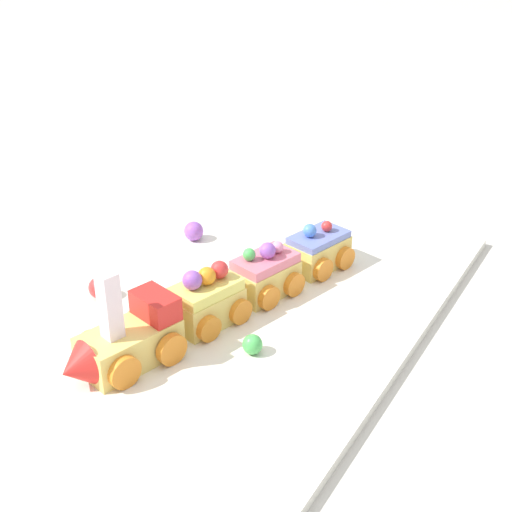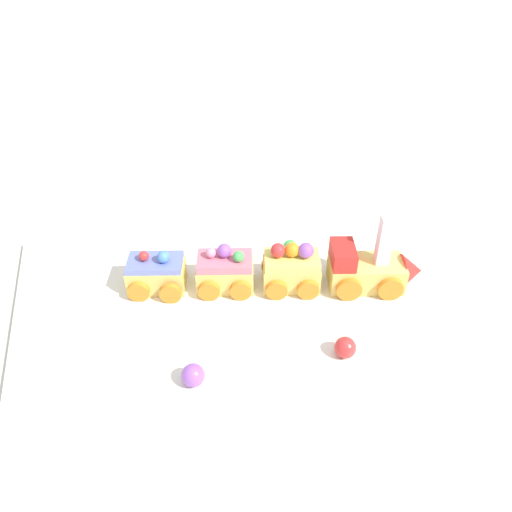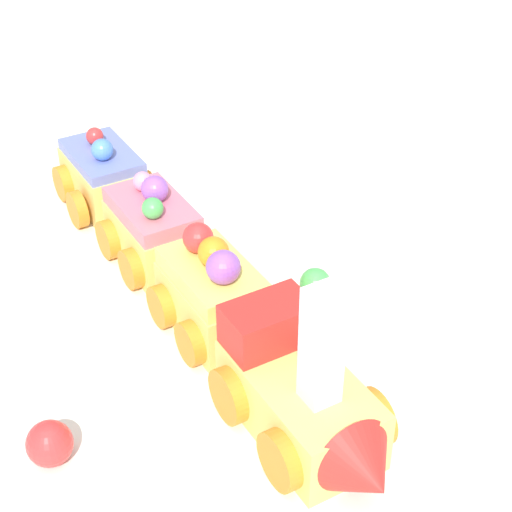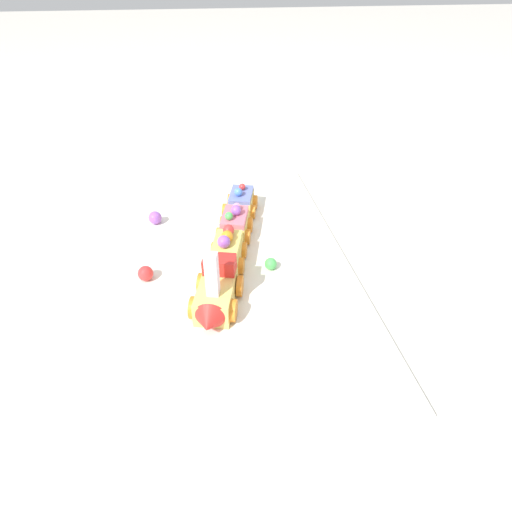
{
  "view_description": "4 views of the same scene",
  "coord_description": "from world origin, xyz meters",
  "px_view_note": "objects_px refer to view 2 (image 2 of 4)",
  "views": [
    {
      "loc": [
        0.57,
        0.38,
        0.46
      ],
      "look_at": [
        -0.05,
        0.01,
        0.07
      ],
      "focal_mm": 50.0,
      "sensor_mm": 36.0,
      "label": 1
    },
    {
      "loc": [
        -0.18,
        -0.52,
        0.47
      ],
      "look_at": [
        -0.02,
        0.03,
        0.04
      ],
      "focal_mm": 35.0,
      "sensor_mm": 36.0,
      "label": 2
    },
    {
      "loc": [
        0.35,
        -0.3,
        0.38
      ],
      "look_at": [
        0.03,
        0.02,
        0.06
      ],
      "focal_mm": 60.0,
      "sensor_mm": 36.0,
      "label": 3
    },
    {
      "loc": [
        0.59,
        -0.05,
        0.45
      ],
      "look_at": [
        0.04,
        0.04,
        0.04
      ],
      "focal_mm": 28.0,
      "sensor_mm": 36.0,
      "label": 4
    }
  ],
  "objects_px": {
    "cake_car_strawberry": "(225,272)",
    "gumball_purple": "(193,375)",
    "cake_train_locomotive": "(372,269)",
    "cake_car_blueberry": "(157,274)",
    "cake_car_lemon": "(291,270)",
    "gumball_red": "(345,347)",
    "gumball_green": "(290,247)"
  },
  "relations": [
    {
      "from": "gumball_green",
      "to": "cake_train_locomotive",
      "type": "bearing_deg",
      "value": -50.65
    },
    {
      "from": "gumball_red",
      "to": "gumball_green",
      "type": "bearing_deg",
      "value": 88.71
    },
    {
      "from": "cake_car_strawberry",
      "to": "gumball_purple",
      "type": "bearing_deg",
      "value": -100.34
    },
    {
      "from": "cake_train_locomotive",
      "to": "gumball_green",
      "type": "bearing_deg",
      "value": 144.41
    },
    {
      "from": "cake_car_blueberry",
      "to": "gumball_green",
      "type": "distance_m",
      "value": 0.21
    },
    {
      "from": "cake_car_strawberry",
      "to": "cake_train_locomotive",
      "type": "bearing_deg",
      "value": -0.03
    },
    {
      "from": "gumball_purple",
      "to": "cake_car_strawberry",
      "type": "bearing_deg",
      "value": 64.59
    },
    {
      "from": "cake_car_strawberry",
      "to": "gumball_red",
      "type": "bearing_deg",
      "value": -41.71
    },
    {
      "from": "cake_train_locomotive",
      "to": "cake_car_lemon",
      "type": "distance_m",
      "value": 0.11
    },
    {
      "from": "cake_car_lemon",
      "to": "gumball_purple",
      "type": "bearing_deg",
      "value": -125.84
    },
    {
      "from": "cake_car_blueberry",
      "to": "gumball_purple",
      "type": "relative_size",
      "value": 3.25
    },
    {
      "from": "cake_car_strawberry",
      "to": "cake_car_blueberry",
      "type": "relative_size",
      "value": 1.0
    },
    {
      "from": "cake_train_locomotive",
      "to": "cake_car_blueberry",
      "type": "relative_size",
      "value": 1.57
    },
    {
      "from": "cake_car_blueberry",
      "to": "cake_train_locomotive",
      "type": "bearing_deg",
      "value": 0.01
    },
    {
      "from": "cake_car_lemon",
      "to": "cake_train_locomotive",
      "type": "bearing_deg",
      "value": -0.02
    },
    {
      "from": "cake_car_lemon",
      "to": "gumball_red",
      "type": "relative_size",
      "value": 3.33
    },
    {
      "from": "cake_car_blueberry",
      "to": "gumball_purple",
      "type": "bearing_deg",
      "value": -69.36
    },
    {
      "from": "cake_car_lemon",
      "to": "gumball_purple",
      "type": "distance_m",
      "value": 0.21
    },
    {
      "from": "cake_car_lemon",
      "to": "gumball_green",
      "type": "bearing_deg",
      "value": 86.81
    },
    {
      "from": "cake_train_locomotive",
      "to": "cake_car_strawberry",
      "type": "xyz_separation_m",
      "value": [
        -0.2,
        0.05,
        -0.0
      ]
    },
    {
      "from": "cake_car_blueberry",
      "to": "gumball_purple",
      "type": "distance_m",
      "value": 0.18
    },
    {
      "from": "gumball_red",
      "to": "cake_car_strawberry",
      "type": "bearing_deg",
      "value": 123.23
    },
    {
      "from": "cake_train_locomotive",
      "to": "gumball_green",
      "type": "xyz_separation_m",
      "value": [
        -0.08,
        0.1,
        -0.02
      ]
    },
    {
      "from": "cake_car_lemon",
      "to": "gumball_purple",
      "type": "xyz_separation_m",
      "value": [
        -0.16,
        -0.13,
        -0.01
      ]
    },
    {
      "from": "cake_train_locomotive",
      "to": "gumball_purple",
      "type": "xyz_separation_m",
      "value": [
        -0.27,
        -0.1,
        -0.01
      ]
    },
    {
      "from": "cake_train_locomotive",
      "to": "gumball_red",
      "type": "xyz_separation_m",
      "value": [
        -0.09,
        -0.11,
        -0.01
      ]
    },
    {
      "from": "cake_train_locomotive",
      "to": "cake_car_strawberry",
      "type": "bearing_deg",
      "value": 179.97
    },
    {
      "from": "gumball_red",
      "to": "gumball_green",
      "type": "height_order",
      "value": "gumball_red"
    },
    {
      "from": "gumball_red",
      "to": "gumball_purple",
      "type": "xyz_separation_m",
      "value": [
        -0.18,
        0.01,
        0.0
      ]
    },
    {
      "from": "gumball_green",
      "to": "gumball_purple",
      "type": "height_order",
      "value": "gumball_purple"
    },
    {
      "from": "cake_car_lemon",
      "to": "cake_car_blueberry",
      "type": "relative_size",
      "value": 1.0
    },
    {
      "from": "cake_car_strawberry",
      "to": "gumball_green",
      "type": "height_order",
      "value": "cake_car_strawberry"
    }
  ]
}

